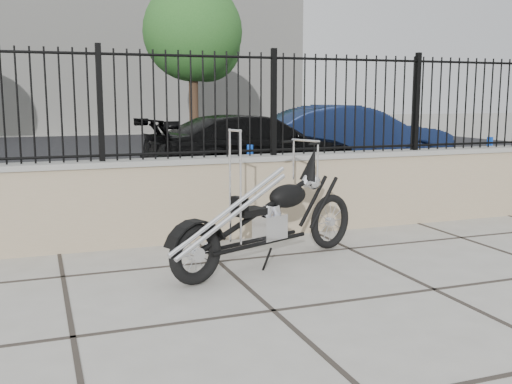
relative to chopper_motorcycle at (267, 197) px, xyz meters
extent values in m
plane|color=#99968E|center=(-0.41, -1.20, -0.69)|extent=(90.00, 90.00, 0.00)
plane|color=black|center=(-0.41, 11.30, -0.69)|extent=(30.00, 30.00, 0.00)
cube|color=gray|center=(-0.41, 1.30, -0.21)|extent=(14.00, 0.36, 0.96)
cube|color=black|center=(-0.41, 1.30, 0.87)|extent=(14.00, 0.08, 1.20)
cube|color=beige|center=(-0.41, 25.30, 3.31)|extent=(22.00, 6.00, 8.00)
imported|color=black|center=(2.02, 5.84, -0.04)|extent=(4.74, 2.58, 1.30)
imported|color=#101B3B|center=(4.47, 6.38, 0.04)|extent=(4.59, 1.95, 1.47)
cylinder|color=#0B45B1|center=(1.20, 3.83, -0.25)|extent=(0.14, 0.14, 0.88)
cylinder|color=blue|center=(5.87, 3.61, -0.24)|extent=(0.11, 0.11, 0.91)
cylinder|color=#382619|center=(3.14, 15.04, 0.89)|extent=(0.32, 0.32, 3.17)
sphere|color=#256326|center=(3.14, 15.04, 3.32)|extent=(3.38, 3.38, 3.38)
camera|label=1|loc=(-2.08, -5.34, 0.96)|focal=42.00mm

